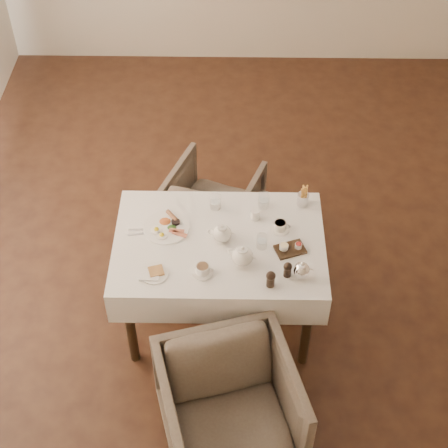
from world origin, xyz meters
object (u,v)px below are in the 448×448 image
armchair_near (229,409)px  table (219,254)px  breakfast_plate (167,227)px  teapot_centre (222,232)px  armchair_far (214,203)px

armchair_near → table: bearing=79.0°
armchair_near → breakfast_plate: bearing=96.2°
breakfast_plate → teapot_centre: teapot_centre is taller
breakfast_plate → teapot_centre: size_ratio=1.82×
breakfast_plate → teapot_centre: bearing=-27.9°
teapot_centre → breakfast_plate: bearing=171.4°
armchair_near → armchair_far: 1.71m
table → armchair_far: bearing=94.2°
breakfast_plate → teapot_centre: (0.34, -0.09, 0.05)m
armchair_near → armchair_far: armchair_near is taller
table → breakfast_plate: 0.37m
armchair_far → armchair_near: bearing=115.8°
breakfast_plate → armchair_near: bearing=-80.6°
teapot_centre → armchair_near: bearing=-79.7°
armchair_far → teapot_centre: 0.97m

